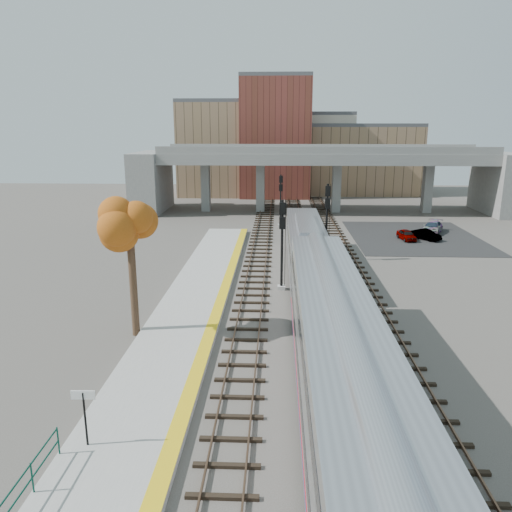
% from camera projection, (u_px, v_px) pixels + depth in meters
% --- Properties ---
extents(ground, '(160.00, 160.00, 0.00)m').
position_uv_depth(ground, '(301.00, 335.00, 29.70)').
color(ground, '#47423D').
rests_on(ground, ground).
extents(platform, '(4.50, 60.00, 0.35)m').
position_uv_depth(platform, '(180.00, 331.00, 29.97)').
color(platform, '#9E9E99').
rests_on(platform, ground).
extents(yellow_strip, '(0.70, 60.00, 0.01)m').
position_uv_depth(yellow_strip, '(211.00, 328.00, 29.84)').
color(yellow_strip, yellow).
rests_on(yellow_strip, platform).
extents(tracks, '(10.70, 95.00, 0.25)m').
position_uv_depth(tracks, '(305.00, 274.00, 41.73)').
color(tracks, black).
rests_on(tracks, ground).
extents(overpass, '(54.00, 12.00, 9.50)m').
position_uv_depth(overpass, '(322.00, 172.00, 71.55)').
color(overpass, slate).
rests_on(overpass, ground).
extents(buildings_far, '(43.00, 21.00, 20.60)m').
position_uv_depth(buildings_far, '(293.00, 150.00, 92.04)').
color(buildings_far, '#8E6E52').
rests_on(buildings_far, ground).
extents(parking_lot, '(14.00, 18.00, 0.04)m').
position_uv_depth(parking_lot, '(414.00, 237.00, 56.18)').
color(parking_lot, black).
rests_on(parking_lot, ground).
extents(locomotive, '(3.02, 19.05, 4.10)m').
position_uv_depth(locomotive, '(306.00, 245.00, 42.49)').
color(locomotive, '#A8AAB2').
rests_on(locomotive, ground).
extents(coach, '(3.03, 25.00, 5.00)m').
position_uv_depth(coach, '(336.00, 359.00, 20.50)').
color(coach, '#A8AAB2').
rests_on(coach, ground).
extents(signal_mast_near, '(0.60, 0.64, 6.87)m').
position_uv_depth(signal_mast_near, '(282.00, 247.00, 37.18)').
color(signal_mast_near, '#9E9E99').
rests_on(signal_mast_near, ground).
extents(signal_mast_mid, '(0.60, 0.64, 7.13)m').
position_uv_depth(signal_mast_mid, '(327.00, 223.00, 45.17)').
color(signal_mast_mid, '#9E9E99').
rests_on(signal_mast_mid, ground).
extents(signal_mast_far, '(0.60, 0.64, 6.41)m').
position_uv_depth(signal_mast_far, '(281.00, 202.00, 61.29)').
color(signal_mast_far, '#9E9E99').
rests_on(signal_mast_far, ground).
extents(station_sign, '(0.90, 0.08, 2.27)m').
position_uv_depth(station_sign, '(84.00, 406.00, 18.53)').
color(station_sign, black).
rests_on(station_sign, platform).
extents(tree, '(3.60, 3.60, 9.10)m').
position_uv_depth(tree, '(129.00, 224.00, 28.12)').
color(tree, '#382619').
rests_on(tree, ground).
extents(car_a, '(1.77, 3.45, 1.12)m').
position_uv_depth(car_a, '(407.00, 235.00, 54.39)').
color(car_a, '#99999E').
rests_on(car_a, parking_lot).
extents(car_b, '(2.97, 3.44, 1.12)m').
position_uv_depth(car_b, '(426.00, 235.00, 54.55)').
color(car_b, '#99999E').
rests_on(car_b, parking_lot).
extents(car_c, '(3.69, 4.92, 1.33)m').
position_uv_depth(car_c, '(432.00, 227.00, 58.03)').
color(car_c, '#99999E').
rests_on(car_c, parking_lot).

